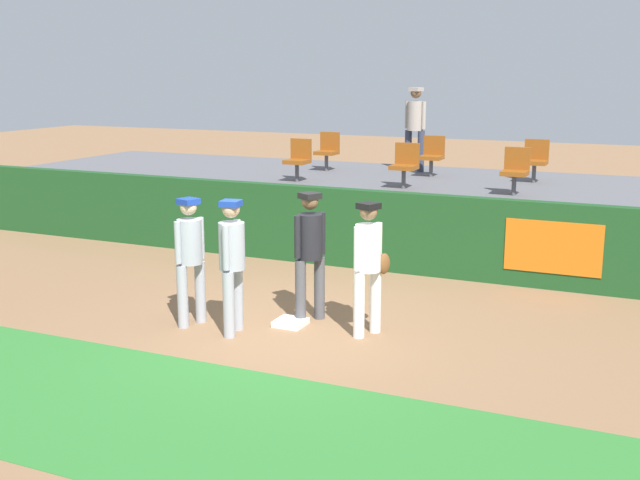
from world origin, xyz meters
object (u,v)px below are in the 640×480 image
seat_front_left (298,158)px  spectator_hooded (415,123)px  player_fielder_home (369,260)px  seat_back_right (535,158)px  first_base (290,322)px  player_umpire (310,248)px  seat_back_center (432,154)px  seat_front_center (405,163)px  player_coach_visitor (232,257)px  seat_front_right (516,169)px  player_runner_visitor (190,252)px  seat_back_left (328,149)px

seat_front_left → spectator_hooded: 3.00m
player_fielder_home → seat_back_right: (1.03, 6.54, 0.70)m
first_base → player_fielder_home: size_ratio=0.23×
player_umpire → seat_back_center: size_ratio=2.15×
seat_front_center → spectator_hooded: (-0.59, 2.45, 0.58)m
first_base → seat_front_left: 5.56m
player_coach_visitor → seat_front_right: size_ratio=2.13×
seat_back_right → seat_front_right: bearing=-91.8°
player_fielder_home → seat_back_right: size_ratio=2.11×
player_fielder_home → player_runner_visitor: player_fielder_home is taller
seat_back_center → seat_front_right: same height
seat_back_left → seat_front_right: (4.42, -1.80, -0.00)m
player_umpire → seat_back_center: 6.35m
seat_front_right → spectator_hooded: 3.64m
seat_front_center → seat_front_right: 2.05m
player_umpire → spectator_hooded: (-0.71, 6.97, 1.25)m
seat_front_left → seat_back_left: 1.81m
player_runner_visitor → seat_front_left: bearing=-153.9°
player_fielder_home → seat_back_center: seat_back_center is taller
player_runner_visitor → player_umpire: bearing=136.3°
player_runner_visitor → player_coach_visitor: player_coach_visitor is taller
seat_back_right → seat_front_center: bearing=-139.4°
seat_front_center → seat_front_right: same height
player_coach_visitor → seat_back_right: seat_back_right is taller
player_fielder_home → seat_back_left: size_ratio=2.11×
player_runner_visitor → seat_back_center: 7.29m
player_coach_visitor → spectator_hooded: (-0.01, 7.87, 1.26)m
seat_front_left → seat_front_center: size_ratio=1.00×
player_umpire → first_base: bearing=1.4°
player_coach_visitor → seat_front_right: bearing=144.9°
seat_front_center → seat_back_right: same height
first_base → seat_front_center: bearing=89.6°
player_umpire → seat_back_right: size_ratio=2.15×
player_runner_visitor → seat_back_center: size_ratio=2.09×
first_base → seat_back_left: bearing=109.4°
seat_front_right → player_runner_visitor: bearing=-122.0°
player_fielder_home → spectator_hooded: (-1.65, 7.19, 1.28)m
player_coach_visitor → player_umpire: bearing=133.0°
player_coach_visitor → seat_front_right: (2.62, 5.42, 0.68)m
player_runner_visitor → seat_front_right: (3.33, 5.34, 0.70)m
spectator_hooded → player_fielder_home: bearing=116.6°
seat_front_center → seat_back_center: size_ratio=1.00×
seat_front_center → spectator_hooded: size_ratio=0.46×
seat_front_left → seat_back_left: (-0.15, 1.80, 0.00)m
player_runner_visitor → spectator_hooded: bearing=-169.0°
first_base → seat_front_right: seat_front_right is taller
seat_front_left → spectator_hooded: (1.64, 2.45, 0.58)m
first_base → seat_back_center: (0.04, 6.62, 1.68)m
first_base → seat_front_left: bearing=114.4°
player_umpire → seat_back_left: size_ratio=2.15×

